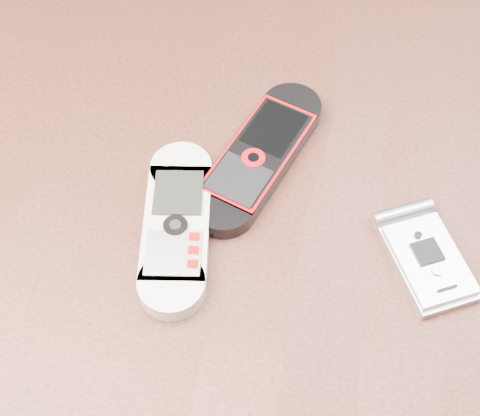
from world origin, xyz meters
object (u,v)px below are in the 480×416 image
motorola_razr (427,259)px  nokia_white (177,225)px  table (235,277)px  nokia_black_red (259,155)px

motorola_razr → nokia_white: bearing=153.6°
table → nokia_white: bearing=-150.3°
motorola_razr → nokia_black_red: bearing=124.3°
table → nokia_black_red: size_ratio=7.23×
table → motorola_razr: (0.15, -0.02, 0.11)m
table → motorola_razr: motorola_razr is taller
nokia_white → motorola_razr: nokia_white is taller
nokia_white → nokia_black_red: same height
nokia_white → nokia_black_red: size_ratio=0.91×
nokia_black_red → table: bearing=-82.1°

